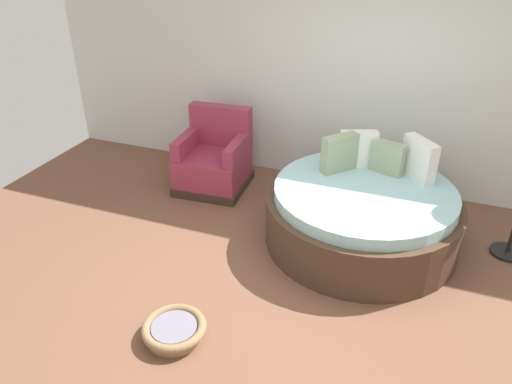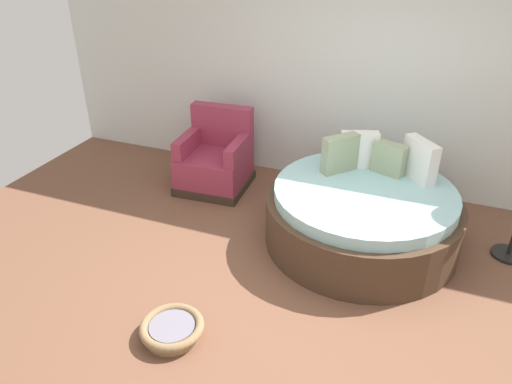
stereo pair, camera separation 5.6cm
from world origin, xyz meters
name	(u,v)px [view 1 (the left image)]	position (x,y,z in m)	size (l,w,h in m)	color
ground_plane	(303,299)	(0.00, 0.00, -0.01)	(8.00, 8.00, 0.02)	brown
back_wall	(367,59)	(0.00, 2.35, 1.52)	(8.00, 0.12, 3.04)	silver
round_daybed	(362,214)	(0.30, 1.06, 0.32)	(1.92, 1.92, 1.03)	#473323
red_armchair	(214,161)	(-1.59, 1.61, 0.33)	(0.84, 0.84, 0.94)	#38281E
pet_basket	(174,330)	(-0.82, -0.79, 0.07)	(0.51, 0.51, 0.13)	#8E704C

